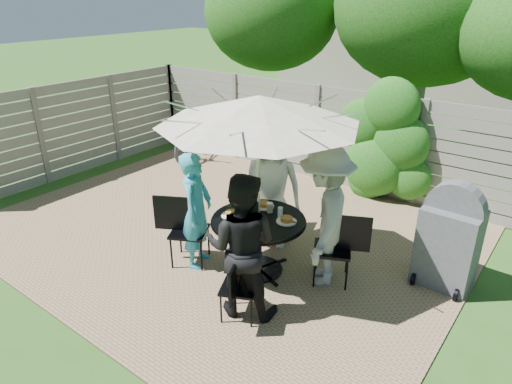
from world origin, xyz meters
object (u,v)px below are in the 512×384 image
Objects in this scene: patio_table at (258,235)px; person_left at (197,211)px; glass_front at (262,224)px; umbrella at (259,110)px; person_front at (242,246)px; coffee_cup at (270,208)px; chair_front at (239,299)px; syrup_jug at (255,211)px; chair_left at (189,243)px; chair_right at (332,262)px; bbq_grill at (449,240)px; glass_right at (280,212)px; plate_front at (252,230)px; glass_back at (255,204)px; plate_back at (265,205)px; glass_left at (236,215)px; plate_right at (287,220)px; person_right at (325,217)px; plate_left at (231,214)px; chair_back at (273,221)px; bicycle at (200,135)px; person_back at (272,186)px.

person_left reaches higher than patio_table.
umbrella is at bearing 135.93° from glass_front.
coffee_cup is at bearing -95.44° from person_front.
syrup_jug is (-0.47, 0.90, 0.62)m from chair_front.
person_left is (0.12, 0.06, 0.51)m from chair_left.
bbq_grill is at bearing -170.98° from chair_right.
glass_right is 1.17× the size of coffee_cup.
plate_front reaches higher than chair_front.
person_front reaches higher than glass_back.
plate_back is 1.86× the size of glass_left.
glass_back is at bearing 135.93° from glass_front.
glass_back is at bearing 174.75° from plate_right.
person_front is 0.47m from plate_front.
bbq_grill is at bearing 100.41° from person_right.
plate_left is (-1.21, -0.54, 0.52)m from chair_right.
glass_front is at bearing -110.57° from plate_right.
patio_table is 0.45m from plate_back.
bicycle is at bearing -137.98° from chair_back.
chair_front is at bearing -86.53° from plate_right.
chair_left is 3.77× the size of plate_right.
person_right is 1.56m from bbq_grill.
glass_back is at bearing -84.50° from person_front.
person_right reaches higher than syrup_jug.
person_right reaches higher than person_left.
glass_left is at bearing -146.20° from bbq_grill.
syrup_jug is at bearing -53.98° from glass_back.
glass_back is (-0.35, 0.52, 0.05)m from plate_front.
bbq_grill is at bearing 39.16° from plate_front.
chair_left is at bearing -59.42° from bicycle.
bicycle reaches higher than chair_right.
chair_back is 0.48× the size of person_right.
glass_right is 2.10m from bbq_grill.
person_front is at bearing -62.17° from syrup_jug.
glass_left is at bearing -100.42° from person_left.
chair_left reaches higher than glass_left.
plate_right is at bearing -113.45° from person_front.
chair_left is 8.16× the size of coffee_cup.
patio_table is 1.01m from chair_back.
person_right is 5.28m from bicycle.
bicycle reaches higher than chair_left.
syrup_jug reaches higher than plate_back.
plate_left is (0.43, 0.19, 0.01)m from person_left.
chair_right reaches higher than glass_front.
chair_front is at bearing -49.23° from glass_left.
bicycle reaches higher than plate_right.
plate_left and plate_front have the same top height.
bbq_grill is at bearing 29.35° from syrup_jug.
person_left is at bearing -171.59° from glass_front.
umbrella is 1.81× the size of person_back.
bbq_grill reaches higher than coffee_cup.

